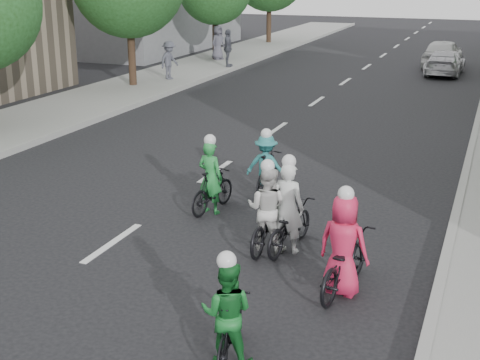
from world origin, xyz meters
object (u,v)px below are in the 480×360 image
Objects in this scene: cyclist_1 at (228,320)px; follow_car_lead at (445,62)px; cyclist_2 at (212,185)px; spectator_2 at (218,43)px; cyclist_3 at (267,170)px; spectator_1 at (228,48)px; follow_car_trail at (443,53)px; spectator_0 at (169,60)px; cyclist_5 at (268,217)px; cyclist_0 at (289,219)px; cyclist_4 at (344,256)px.

cyclist_1 is 26.66m from follow_car_lead.
spectator_2 is (-9.04, 21.47, 0.47)m from cyclist_2.
spectator_2 reaches higher than cyclist_3.
cyclist_1 is at bearing -138.23° from spectator_2.
cyclist_2 is 1.01× the size of cyclist_3.
spectator_1 is (-8.23, 17.71, 0.47)m from cyclist_3.
cyclist_1 is at bearing 92.62° from follow_car_trail.
spectator_1 is (1.01, 4.54, 0.08)m from spectator_0.
cyclist_2 is 0.95× the size of spectator_2.
cyclist_5 is 0.99× the size of spectator_1.
cyclist_0 reaches higher than spectator_0.
cyclist_2 is 0.93× the size of spectator_1.
spectator_0 is (-11.06, -9.40, 0.28)m from follow_car_trail.
cyclist_1 is at bearing 76.85° from cyclist_4.
cyclist_5 is (1.76, -1.40, 0.02)m from cyclist_2.
follow_car_trail is at bearing -97.47° from cyclist_3.
cyclist_4 is 1.08× the size of spectator_2.
cyclist_5 is 22.54m from spectator_1.
follow_car_trail is at bearing -59.35° from spectator_2.
cyclist_0 reaches higher than follow_car_lead.
spectator_1 reaches higher than cyclist_5.
cyclist_0 is 1.87m from cyclist_4.
cyclist_2 is 2.25m from cyclist_5.
cyclist_4 is at bearing -174.08° from spectator_1.
cyclist_3 is (-1.76, 6.61, 0.01)m from cyclist_1.
spectator_1 reaches higher than follow_car_lead.
spectator_1 is at bearing -127.93° from spectator_2.
cyclist_0 is 1.00× the size of cyclist_5.
cyclist_5 is at bearing 88.74° from follow_car_lead.
follow_car_lead is at bearing -46.98° from spectator_0.
cyclist_0 is 0.46× the size of follow_car_lead.
cyclist_4 is 1.06× the size of spectator_1.
spectator_0 is at bearing -157.10° from spectator_2.
cyclist_1 is 0.87× the size of cyclist_5.
cyclist_1 is 6.84m from cyclist_3.
spectator_1 is at bearing -64.69° from cyclist_5.
spectator_1 reaches higher than cyclist_4.
cyclist_0 is at bearing 158.29° from cyclist_2.
cyclist_2 is 20.56m from spectator_1.
cyclist_0 is at bearing -134.38° from spectator_0.
spectator_0 is (-11.97, 17.25, 0.36)m from cyclist_4.
cyclist_5 is 25.30m from spectator_2.
cyclist_5 reaches higher than cyclist_1.
cyclist_4 reaches higher than cyclist_2.
cyclist_1 is 3.84m from cyclist_5.
follow_car_trail is 11.17m from spectator_1.
spectator_2 is at bearing 12.94° from spectator_1.
cyclist_3 is 0.94× the size of spectator_2.
spectator_2 is at bearing -66.82° from cyclist_3.
spectator_1 is at bearing -77.67° from cyclist_1.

